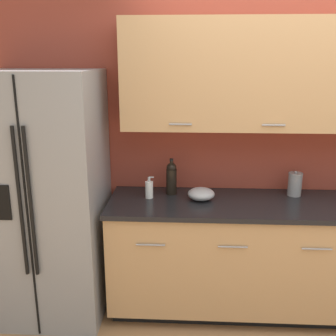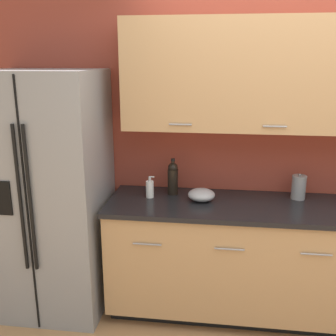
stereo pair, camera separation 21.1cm
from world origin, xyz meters
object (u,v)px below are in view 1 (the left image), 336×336
refrigerator (47,197)px  wine_bottle (171,178)px  mixing_bowl (201,194)px  steel_canister (295,184)px  soap_dispenser (149,189)px

refrigerator → wine_bottle: size_ratio=6.52×
wine_bottle → refrigerator: bearing=-167.9°
mixing_bowl → refrigerator: bearing=-176.1°
steel_canister → wine_bottle: bearing=-179.0°
mixing_bowl → steel_canister: bearing=10.7°
wine_bottle → mixing_bowl: (0.23, -0.12, -0.09)m
steel_canister → refrigerator: bearing=-173.5°
refrigerator → mixing_bowl: bearing=3.9°
refrigerator → wine_bottle: refrigerator is taller
wine_bottle → soap_dispenser: (-0.16, -0.10, -0.07)m
steel_canister → mixing_bowl: size_ratio=0.98×
refrigerator → steel_canister: bearing=6.5°
refrigerator → steel_canister: 1.88m
soap_dispenser → steel_canister: (1.11, 0.12, 0.02)m
steel_canister → mixing_bowl: (-0.72, -0.14, -0.05)m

